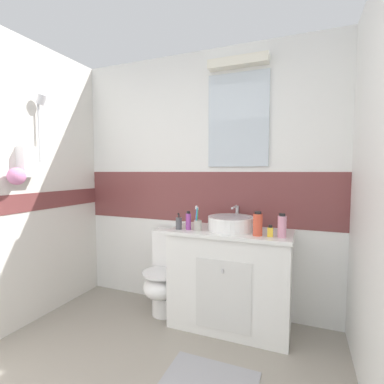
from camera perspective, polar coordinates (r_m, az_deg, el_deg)
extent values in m
cube|color=white|center=(2.94, 2.05, -14.22)|extent=(3.20, 0.10, 0.85)
cube|color=brown|center=(2.80, 2.06, -1.01)|extent=(3.20, 0.10, 0.50)
cube|color=white|center=(2.85, 2.13, 15.75)|extent=(3.20, 0.10, 1.15)
cube|color=silver|center=(2.67, 9.35, 14.26)|extent=(0.56, 0.02, 0.85)
cube|color=white|center=(2.77, 9.30, 24.70)|extent=(0.54, 0.10, 0.08)
cube|color=white|center=(2.78, -30.45, 5.31)|extent=(0.10, 0.14, 0.26)
cylinder|color=silver|center=(2.90, -28.68, 10.79)|extent=(0.02, 0.02, 0.55)
cylinder|color=silver|center=(2.92, -28.36, 16.27)|extent=(0.10, 0.07, 0.11)
sphere|color=pink|center=(2.66, -32.12, 2.75)|extent=(0.14, 0.14, 0.14)
cube|color=white|center=(2.58, 7.81, -17.27)|extent=(1.01, 0.48, 0.82)
cube|color=white|center=(2.45, 7.85, -8.07)|extent=(1.03, 0.50, 0.03)
cube|color=silver|center=(2.38, 6.27, -20.27)|extent=(0.45, 0.01, 0.57)
cylinder|color=silver|center=(2.29, 6.20, -15.76)|extent=(0.02, 0.02, 0.03)
cylinder|color=white|center=(2.45, 7.96, -6.34)|extent=(0.40, 0.40, 0.12)
cylinder|color=#B3B3B8|center=(2.44, 7.97, -5.13)|extent=(0.33, 0.33, 0.01)
cylinder|color=silver|center=(2.66, 9.15, -4.76)|extent=(0.03, 0.03, 0.19)
cylinder|color=silver|center=(2.54, 8.63, -3.06)|extent=(0.02, 0.18, 0.02)
cylinder|color=white|center=(2.88, -5.62, -21.81)|extent=(0.24, 0.24, 0.18)
ellipsoid|color=white|center=(2.77, -6.05, -18.42)|extent=(0.34, 0.42, 0.22)
cylinder|color=white|center=(2.73, -6.07, -16.05)|extent=(0.37, 0.37, 0.02)
cube|color=white|center=(2.85, -4.09, -11.42)|extent=(0.36, 0.17, 0.37)
cylinder|color=silver|center=(2.80, -4.11, -7.57)|extent=(0.04, 0.04, 0.02)
cylinder|color=#B2ADA3|center=(2.40, 1.18, -6.83)|extent=(0.07, 0.07, 0.09)
cylinder|color=#3FB259|center=(2.40, 1.08, -5.29)|extent=(0.02, 0.02, 0.16)
cube|color=white|center=(2.39, 1.08, -3.37)|extent=(0.01, 0.02, 0.03)
cylinder|color=#338CD8|center=(2.39, 0.88, -5.20)|extent=(0.02, 0.01, 0.17)
cube|color=white|center=(2.38, 0.88, -3.15)|extent=(0.01, 0.02, 0.03)
cylinder|color=#4C4C51|center=(2.46, -2.70, -6.42)|extent=(0.05, 0.05, 0.10)
cylinder|color=#262626|center=(2.45, -2.70, -4.83)|extent=(0.01, 0.01, 0.04)
cylinder|color=#262626|center=(2.43, -2.82, -4.45)|extent=(0.01, 0.02, 0.01)
cube|color=yellow|center=(2.27, 15.66, -7.87)|extent=(0.04, 0.03, 0.07)
cylinder|color=black|center=(2.26, 15.68, -6.74)|extent=(0.03, 0.03, 0.02)
cylinder|color=#D84C33|center=(2.27, 13.24, -6.51)|extent=(0.07, 0.07, 0.17)
cylinder|color=black|center=(2.25, 13.28, -4.09)|extent=(0.05, 0.05, 0.02)
cylinder|color=pink|center=(2.26, 17.86, -6.76)|extent=(0.07, 0.07, 0.17)
cylinder|color=black|center=(2.24, 17.91, -4.44)|extent=(0.05, 0.05, 0.02)
cylinder|color=#993F99|center=(2.44, -0.74, -6.04)|extent=(0.05, 0.05, 0.14)
cylinder|color=black|center=(2.43, -0.74, -4.18)|extent=(0.03, 0.03, 0.02)
cube|color=#99999E|center=(2.18, 3.61, -34.06)|extent=(0.60, 0.40, 0.01)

